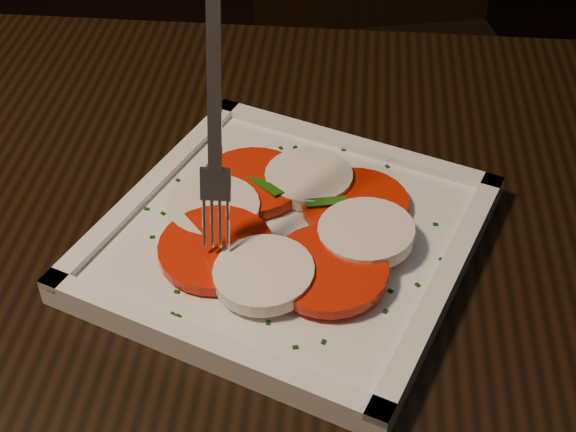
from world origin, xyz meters
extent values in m
cube|color=black|center=(0.23, 0.23, 0.73)|extent=(1.29, 0.94, 0.04)
cube|color=black|center=(0.17, 1.01, 0.45)|extent=(0.54, 0.54, 0.04)
cylinder|color=black|center=(0.07, 0.78, 0.21)|extent=(0.04, 0.04, 0.41)
cylinder|color=black|center=(0.40, 0.90, 0.21)|extent=(0.04, 0.04, 0.41)
cylinder|color=black|center=(-0.06, 1.11, 0.21)|extent=(0.04, 0.04, 0.41)
cylinder|color=black|center=(0.27, 1.24, 0.21)|extent=(0.04, 0.04, 0.41)
cube|color=white|center=(0.15, 0.28, 0.76)|extent=(0.30, 0.30, 0.01)
cylinder|color=red|center=(0.19, 0.32, 0.77)|extent=(0.08, 0.08, 0.01)
cylinder|color=white|center=(0.15, 0.34, 0.77)|extent=(0.07, 0.07, 0.01)
cylinder|color=red|center=(0.11, 0.33, 0.77)|extent=(0.08, 0.08, 0.01)
cylinder|color=white|center=(0.09, 0.29, 0.77)|extent=(0.07, 0.07, 0.01)
cylinder|color=red|center=(0.11, 0.25, 0.77)|extent=(0.08, 0.08, 0.01)
cylinder|color=white|center=(0.15, 0.23, 0.78)|extent=(0.07, 0.07, 0.01)
cylinder|color=red|center=(0.19, 0.24, 0.78)|extent=(0.08, 0.08, 0.01)
cylinder|color=white|center=(0.21, 0.28, 0.78)|extent=(0.07, 0.07, 0.01)
cube|color=#235E10|center=(0.18, 0.27, 0.78)|extent=(0.02, 0.04, 0.00)
cube|color=#235E10|center=(0.17, 0.31, 0.78)|extent=(0.03, 0.02, 0.00)
cube|color=#235E10|center=(0.12, 0.23, 0.78)|extent=(0.01, 0.03, 0.01)
cube|color=#235E10|center=(0.17, 0.25, 0.78)|extent=(0.03, 0.02, 0.00)
cube|color=#235E10|center=(0.12, 0.32, 0.78)|extent=(0.03, 0.03, 0.01)
cube|color=#235E10|center=(0.14, 0.23, 0.78)|extent=(0.03, 0.03, 0.00)
cube|color=#235E10|center=(0.09, 0.28, 0.78)|extent=(0.01, 0.04, 0.00)
cube|color=#0C370A|center=(0.13, 0.21, 0.77)|extent=(0.00, 0.00, 0.00)
cube|color=#0C370A|center=(0.13, 0.39, 0.77)|extent=(0.00, 0.00, 0.00)
cube|color=#0C370A|center=(0.10, 0.36, 0.77)|extent=(0.00, 0.00, 0.00)
cube|color=#0C370A|center=(0.18, 0.18, 0.77)|extent=(0.00, 0.00, 0.00)
cube|color=#0C370A|center=(0.05, 0.32, 0.77)|extent=(0.00, 0.00, 0.00)
cube|color=#0C370A|center=(0.09, 0.19, 0.77)|extent=(0.00, 0.00, 0.00)
cube|color=#0C370A|center=(0.17, 0.36, 0.77)|extent=(0.00, 0.00, 0.00)
cube|color=#0C370A|center=(0.16, 0.20, 0.77)|extent=(0.00, 0.00, 0.00)
cube|color=#0C370A|center=(0.11, 0.35, 0.77)|extent=(0.00, 0.00, 0.00)
cube|color=#0C370A|center=(0.21, 0.38, 0.77)|extent=(0.00, 0.00, 0.00)
cube|color=#0C370A|center=(0.25, 0.25, 0.77)|extent=(0.00, 0.00, 0.00)
cube|color=#0C370A|center=(0.25, 0.31, 0.77)|extent=(0.00, 0.00, 0.00)
cube|color=#0C370A|center=(0.06, 0.28, 0.77)|extent=(0.00, 0.00, 0.00)
cube|color=#0C370A|center=(0.07, 0.36, 0.77)|extent=(0.00, 0.00, 0.00)
cube|color=#0C370A|center=(0.21, 0.24, 0.77)|extent=(0.00, 0.00, 0.00)
cube|color=#0C370A|center=(0.12, 0.38, 0.77)|extent=(0.00, 0.00, 0.00)
cube|color=#0C370A|center=(0.06, 0.26, 0.77)|extent=(0.00, 0.00, 0.00)
cube|color=#0C370A|center=(0.07, 0.30, 0.77)|extent=(0.00, 0.00, 0.00)
cube|color=#0C370A|center=(0.17, 0.39, 0.77)|extent=(0.00, 0.00, 0.00)
cube|color=#0C370A|center=(0.23, 0.33, 0.77)|extent=(0.00, 0.00, 0.00)
cube|color=#0C370A|center=(0.23, 0.22, 0.77)|extent=(0.00, 0.00, 0.00)
cube|color=#0C370A|center=(0.19, 0.19, 0.77)|extent=(0.00, 0.00, 0.00)
cube|color=#0C370A|center=(0.23, 0.24, 0.77)|extent=(0.00, 0.00, 0.00)
cube|color=#0C370A|center=(0.10, 0.19, 0.77)|extent=(0.00, 0.00, 0.00)
cube|color=#0C370A|center=(0.09, 0.21, 0.77)|extent=(0.00, 0.00, 0.00)
cube|color=#0C370A|center=(0.07, 0.24, 0.77)|extent=(0.00, 0.00, 0.00)
cube|color=#0C370A|center=(0.26, 0.28, 0.77)|extent=(0.00, 0.00, 0.00)
cube|color=#0C370A|center=(0.13, 0.38, 0.77)|extent=(0.00, 0.00, 0.00)
cube|color=#0C370A|center=(0.04, 0.29, 0.77)|extent=(0.00, 0.00, 0.00)
camera|label=1|loc=(0.24, -0.13, 1.15)|focal=50.00mm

